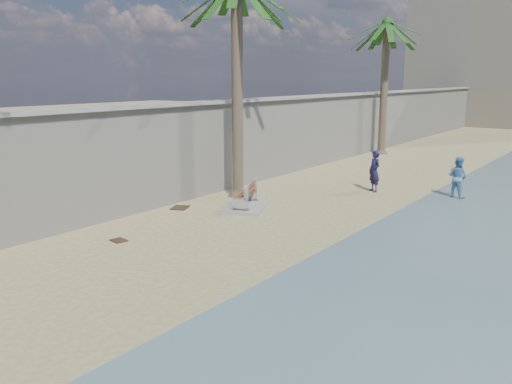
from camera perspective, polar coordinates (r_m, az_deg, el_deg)
The scene contains 10 objects.
ground_plane at distance 11.20m, azimuth -19.68°, elevation -12.47°, with size 140.00×140.00×0.00m, color tan.
seawall at distance 29.22m, azimuth 7.49°, elevation 6.51°, with size 0.45×70.00×3.50m, color gray.
wall_cap at distance 29.10m, azimuth 7.59°, elevation 10.04°, with size 0.80×70.00×0.12m, color gray.
bench_far at distance 18.90m, azimuth -1.16°, elevation -0.62°, with size 2.11×2.44×0.85m.
palm_back at distance 33.20m, azimuth 13.66°, elevation 16.76°, with size 5.00×5.00×8.45m.
streetlight at distance 22.40m, azimuth -2.18°, elevation 17.49°, with size 0.28×0.28×5.12m.
person_a at distance 22.06m, azimuth 12.37°, elevation 2.47°, with size 0.69×0.46×1.90m, color #171438.
person_b at distance 21.89m, azimuth 20.47°, elevation 1.68°, with size 0.84×0.65×1.74m, color teal.
debris_c at distance 19.19m, azimuth -8.00°, elevation -1.64°, with size 0.68×0.55×0.03m, color #382616.
debris_d at distance 15.74m, azimuth -14.25°, elevation -4.96°, with size 0.45×0.36×0.03m, color #382616.
Camera 1 is at (8.58, -5.61, 4.51)m, focal length 38.00 mm.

